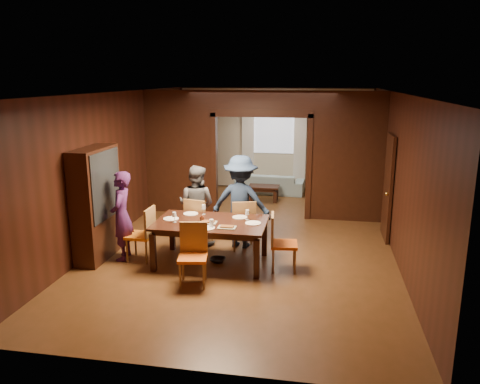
% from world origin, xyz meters
% --- Properties ---
extents(floor, '(9.00, 9.00, 0.00)m').
position_xyz_m(floor, '(0.00, 0.00, 0.00)').
color(floor, '#523317').
rests_on(floor, ground).
extents(ceiling, '(5.50, 9.00, 0.02)m').
position_xyz_m(ceiling, '(0.00, 0.00, 2.90)').
color(ceiling, silver).
rests_on(ceiling, room_walls).
extents(room_walls, '(5.52, 9.01, 2.90)m').
position_xyz_m(room_walls, '(0.00, 1.89, 1.51)').
color(room_walls, black).
rests_on(room_walls, floor).
extents(person_purple, '(0.47, 0.64, 1.60)m').
position_xyz_m(person_purple, '(-2.07, -1.50, 0.80)').
color(person_purple, '#411A4C').
rests_on(person_purple, floor).
extents(person_grey, '(0.86, 0.73, 1.56)m').
position_xyz_m(person_grey, '(-0.98, -0.50, 0.78)').
color(person_grey, '#4F5156').
rests_on(person_grey, floor).
extents(person_navy, '(1.19, 0.74, 1.77)m').
position_xyz_m(person_navy, '(-0.10, -0.50, 0.89)').
color(person_navy, '#1C2B46').
rests_on(person_navy, floor).
extents(sofa, '(1.93, 0.82, 0.55)m').
position_xyz_m(sofa, '(-0.03, 3.85, 0.28)').
color(sofa, '#99BEC8').
rests_on(sofa, floor).
extents(serving_bowl, '(0.28, 0.28, 0.07)m').
position_xyz_m(serving_bowl, '(-0.37, -1.37, 0.79)').
color(serving_bowl, black).
rests_on(serving_bowl, dining_table).
extents(dining_table, '(1.91, 1.19, 0.76)m').
position_xyz_m(dining_table, '(-0.47, -1.43, 0.38)').
color(dining_table, black).
rests_on(dining_table, floor).
extents(coffee_table, '(0.80, 0.50, 0.40)m').
position_xyz_m(coffee_table, '(-0.10, 2.98, 0.20)').
color(coffee_table, black).
rests_on(coffee_table, floor).
extents(chair_left, '(0.45, 0.45, 0.97)m').
position_xyz_m(chair_left, '(-1.74, -1.50, 0.48)').
color(chair_left, orange).
rests_on(chair_left, floor).
extents(chair_right, '(0.48, 0.48, 0.97)m').
position_xyz_m(chair_right, '(0.81, -1.50, 0.48)').
color(chair_right, '#C35112').
rests_on(chair_right, floor).
extents(chair_far_l, '(0.52, 0.52, 0.97)m').
position_xyz_m(chair_far_l, '(-0.88, -0.64, 0.48)').
color(chair_far_l, red).
rests_on(chair_far_l, floor).
extents(chair_far_r, '(0.54, 0.54, 0.97)m').
position_xyz_m(chair_far_r, '(-0.04, -0.62, 0.48)').
color(chair_far_r, '#C27412').
rests_on(chair_far_r, floor).
extents(chair_near, '(0.51, 0.51, 0.97)m').
position_xyz_m(chair_near, '(-0.54, -2.35, 0.48)').
color(chair_near, '#D85C14').
rests_on(chair_near, floor).
extents(hutch, '(0.40, 1.20, 2.00)m').
position_xyz_m(hutch, '(-2.53, -1.50, 1.00)').
color(hutch, black).
rests_on(hutch, floor).
extents(door_right, '(0.06, 0.90, 2.10)m').
position_xyz_m(door_right, '(2.70, 0.50, 1.05)').
color(door_right, black).
rests_on(door_right, floor).
extents(window_far, '(1.20, 0.03, 1.30)m').
position_xyz_m(window_far, '(0.00, 4.44, 1.70)').
color(window_far, silver).
rests_on(window_far, back_wall).
extents(curtain_left, '(0.35, 0.06, 2.40)m').
position_xyz_m(curtain_left, '(-0.75, 4.40, 1.25)').
color(curtain_left, white).
rests_on(curtain_left, back_wall).
extents(curtain_right, '(0.35, 0.06, 2.40)m').
position_xyz_m(curtain_right, '(0.75, 4.40, 1.25)').
color(curtain_right, white).
rests_on(curtain_right, back_wall).
extents(plate_left, '(0.27, 0.27, 0.01)m').
position_xyz_m(plate_left, '(-1.19, -1.40, 0.77)').
color(plate_left, white).
rests_on(plate_left, dining_table).
extents(plate_far_l, '(0.27, 0.27, 0.01)m').
position_xyz_m(plate_far_l, '(-0.93, -1.04, 0.77)').
color(plate_far_l, white).
rests_on(plate_far_l, dining_table).
extents(plate_far_r, '(0.27, 0.27, 0.01)m').
position_xyz_m(plate_far_r, '(-0.01, -1.11, 0.77)').
color(plate_far_r, silver).
rests_on(plate_far_r, dining_table).
extents(plate_right, '(0.27, 0.27, 0.01)m').
position_xyz_m(plate_right, '(0.27, -1.41, 0.77)').
color(plate_right, white).
rests_on(plate_right, dining_table).
extents(plate_near, '(0.27, 0.27, 0.01)m').
position_xyz_m(plate_near, '(-0.45, -1.80, 0.77)').
color(plate_near, white).
rests_on(plate_near, dining_table).
extents(platter_a, '(0.30, 0.20, 0.04)m').
position_xyz_m(platter_a, '(-0.50, -1.51, 0.78)').
color(platter_a, gray).
rests_on(platter_a, dining_table).
extents(platter_b, '(0.30, 0.20, 0.04)m').
position_xyz_m(platter_b, '(-0.12, -1.73, 0.78)').
color(platter_b, gray).
rests_on(platter_b, dining_table).
extents(wineglass_left, '(0.08, 0.08, 0.18)m').
position_xyz_m(wineglass_left, '(-1.07, -1.58, 0.85)').
color(wineglass_left, silver).
rests_on(wineglass_left, dining_table).
extents(wineglass_far, '(0.08, 0.08, 0.18)m').
position_xyz_m(wineglass_far, '(-0.70, -1.02, 0.85)').
color(wineglass_far, silver).
rests_on(wineglass_far, dining_table).
extents(wineglass_right, '(0.08, 0.08, 0.18)m').
position_xyz_m(wineglass_right, '(0.14, -1.22, 0.85)').
color(wineglass_right, silver).
rests_on(wineglass_right, dining_table).
extents(tumbler, '(0.07, 0.07, 0.14)m').
position_xyz_m(tumbler, '(-0.38, -1.75, 0.83)').
color(tumbler, silver).
rests_on(tumbler, dining_table).
extents(condiment_jar, '(0.08, 0.08, 0.11)m').
position_xyz_m(condiment_jar, '(-0.62, -1.45, 0.82)').
color(condiment_jar, '#492011').
rests_on(condiment_jar, dining_table).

